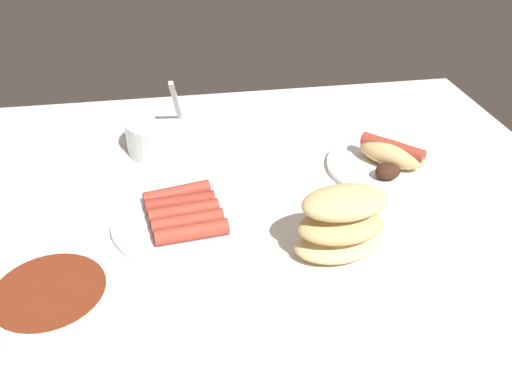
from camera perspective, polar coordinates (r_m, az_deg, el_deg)
ground_plane at (r=88.75cm, az=-2.86°, el=-1.99°), size 120.00×90.00×3.00cm
plate_sausages at (r=83.42cm, az=-7.62°, el=-2.67°), size 22.55×22.55×3.43cm
bowl_coleslaw at (r=103.32cm, az=-9.88°, el=6.29°), size 13.90×13.90×15.95cm
plate_hotdog_assembled at (r=98.81cm, az=14.13°, el=3.25°), size 22.64×22.64×5.61cm
bread_stack at (r=75.07cm, az=9.00°, el=-3.45°), size 13.37×8.67×10.80cm
bowl_chili at (r=72.05cm, az=-20.95°, el=-10.80°), size 15.27×15.27×4.21cm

